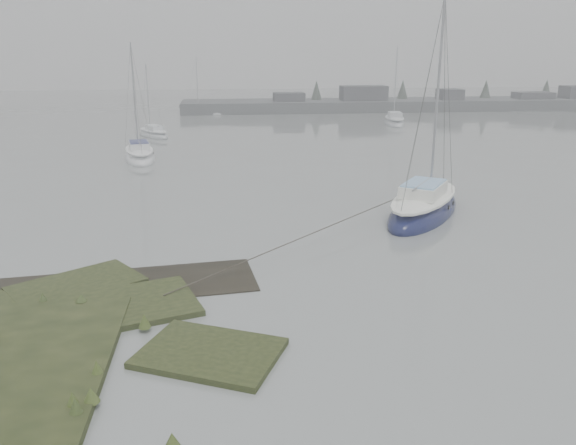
{
  "coord_description": "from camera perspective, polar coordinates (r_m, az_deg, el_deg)",
  "views": [
    {
      "loc": [
        0.98,
        -13.58,
        7.56
      ],
      "look_at": [
        3.23,
        5.23,
        1.8
      ],
      "focal_mm": 35.0,
      "sensor_mm": 36.0,
      "label": 1
    }
  ],
  "objects": [
    {
      "name": "sailboat_far_b",
      "position": [
        63.21,
        10.75,
        10.01
      ],
      "size": [
        3.11,
        6.5,
        8.8
      ],
      "rotation": [
        0.0,
        0.0,
        -0.18
      ],
      "color": "#B2B7BD",
      "rests_on": "ground"
    },
    {
      "name": "sailboat_far_c",
      "position": [
        73.35,
        -8.58,
        11.0
      ],
      "size": [
        5.63,
        4.05,
        7.64
      ],
      "rotation": [
        0.0,
        0.0,
        1.1
      ],
      "color": "silver",
      "rests_on": "ground"
    },
    {
      "name": "sailboat_far_a",
      "position": [
        54.46,
        -13.5,
        8.71
      ],
      "size": [
        3.99,
        5.14,
        7.06
      ],
      "rotation": [
        0.0,
        0.0,
        0.54
      ],
      "color": "#A9ADB2",
      "rests_on": "ground"
    },
    {
      "name": "far_shoreline",
      "position": [
        80.07,
        12.32,
        11.73
      ],
      "size": [
        60.0,
        8.0,
        4.15
      ],
      "color": "#4C4F51",
      "rests_on": "ground"
    },
    {
      "name": "sailboat_main",
      "position": [
        27.85,
        13.62,
        1.4
      ],
      "size": [
        6.57,
        7.77,
        10.92
      ],
      "rotation": [
        0.0,
        0.0,
        -0.62
      ],
      "color": "#0D123A",
      "rests_on": "ground"
    },
    {
      "name": "ground",
      "position": [
        44.25,
        -8.04,
        6.91
      ],
      "size": [
        160.0,
        160.0,
        0.0
      ],
      "primitive_type": "plane",
      "color": "slate",
      "rests_on": "ground"
    },
    {
      "name": "sailboat_white",
      "position": [
        42.83,
        -14.83,
        6.56
      ],
      "size": [
        3.28,
        6.59,
        8.9
      ],
      "rotation": [
        0.0,
        0.0,
        0.2
      ],
      "color": "white",
      "rests_on": "ground"
    }
  ]
}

